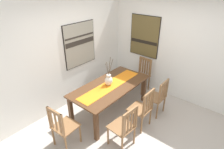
% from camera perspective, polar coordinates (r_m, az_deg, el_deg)
% --- Properties ---
extents(ground_plane, '(6.40, 6.40, 0.03)m').
position_cam_1_polar(ground_plane, '(4.27, 5.82, -16.23)').
color(ground_plane, '#B2A89E').
extents(wall_back, '(6.40, 0.12, 2.70)m').
position_cam_1_polar(wall_back, '(4.66, -12.67, 6.95)').
color(wall_back, silver).
rests_on(wall_back, ground_plane).
extents(wall_side, '(0.12, 6.40, 2.70)m').
position_cam_1_polar(wall_side, '(5.04, 18.75, 7.70)').
color(wall_side, silver).
rests_on(wall_side, ground_plane).
extents(dining_table, '(1.94, 0.93, 0.73)m').
position_cam_1_polar(dining_table, '(4.36, -0.46, -4.34)').
color(dining_table, '#51331E').
rests_on(dining_table, ground_plane).
extents(table_runner, '(1.79, 0.36, 0.01)m').
position_cam_1_polar(table_runner, '(4.31, -0.46, -3.21)').
color(table_runner, orange).
rests_on(table_runner, dining_table).
extents(centerpiece_vase, '(0.20, 0.19, 0.67)m').
position_cam_1_polar(centerpiece_vase, '(4.25, -1.03, -1.77)').
color(centerpiece_vase, silver).
rests_on(centerpiece_vase, dining_table).
extents(chair_0, '(0.44, 0.44, 0.94)m').
position_cam_1_polar(chair_0, '(5.39, 9.11, 0.12)').
color(chair_0, brown).
rests_on(chair_0, ground_plane).
extents(chair_1, '(0.42, 0.42, 0.94)m').
position_cam_1_polar(chair_1, '(4.05, 9.17, -10.09)').
color(chair_1, brown).
rests_on(chair_1, ground_plane).
extents(chair_2, '(0.45, 0.45, 0.92)m').
position_cam_1_polar(chair_2, '(3.60, 3.65, -15.49)').
color(chair_2, brown).
rests_on(chair_2, ground_plane).
extents(chair_3, '(0.42, 0.42, 0.91)m').
position_cam_1_polar(chair_3, '(4.50, 13.58, -6.47)').
color(chair_3, brown).
rests_on(chair_3, ground_plane).
extents(chair_4, '(0.44, 0.44, 0.92)m').
position_cam_1_polar(chair_4, '(3.72, -14.65, -15.00)').
color(chair_4, brown).
rests_on(chair_4, ground_plane).
extents(painting_on_back_wall, '(0.95, 0.05, 1.08)m').
position_cam_1_polar(painting_on_back_wall, '(4.73, -9.74, 9.01)').
color(painting_on_back_wall, black).
extents(painting_on_side_wall, '(0.05, 0.87, 1.12)m').
position_cam_1_polar(painting_on_side_wall, '(5.29, 9.84, 11.36)').
color(painting_on_side_wall, black).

